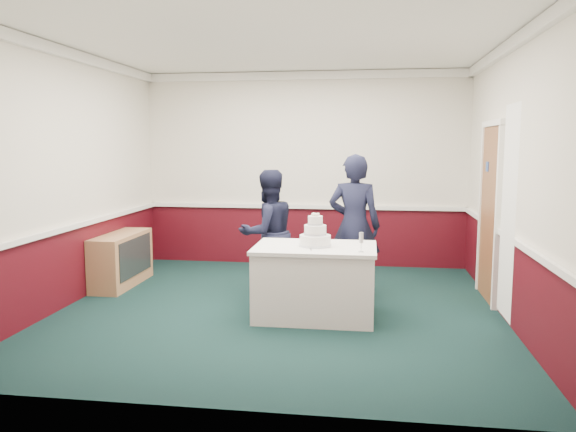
# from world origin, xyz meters

# --- Properties ---
(ground) EXTENTS (5.00, 5.00, 0.00)m
(ground) POSITION_xyz_m (0.00, 0.00, 0.00)
(ground) COLOR black
(ground) RESTS_ON ground
(room_shell) EXTENTS (5.00, 5.00, 3.00)m
(room_shell) POSITION_xyz_m (0.08, 0.61, 1.97)
(room_shell) COLOR silver
(room_shell) RESTS_ON ground
(sideboard) EXTENTS (0.41, 1.20, 0.70)m
(sideboard) POSITION_xyz_m (-2.28, 0.81, 0.35)
(sideboard) COLOR #9C714B
(sideboard) RESTS_ON ground
(cake_table) EXTENTS (1.32, 0.92, 0.79)m
(cake_table) POSITION_xyz_m (0.43, -0.21, 0.40)
(cake_table) COLOR white
(cake_table) RESTS_ON ground
(wedding_cake) EXTENTS (0.35, 0.35, 0.36)m
(wedding_cake) POSITION_xyz_m (0.43, -0.21, 0.90)
(wedding_cake) COLOR white
(wedding_cake) RESTS_ON cake_table
(cake_knife) EXTENTS (0.05, 0.22, 0.00)m
(cake_knife) POSITION_xyz_m (0.40, -0.41, 0.79)
(cake_knife) COLOR silver
(cake_knife) RESTS_ON cake_table
(champagne_flute) EXTENTS (0.05, 0.05, 0.21)m
(champagne_flute) POSITION_xyz_m (0.93, -0.49, 0.93)
(champagne_flute) COLOR silver
(champagne_flute) RESTS_ON cake_table
(person_man) EXTENTS (0.97, 0.94, 1.58)m
(person_man) POSITION_xyz_m (-0.24, 0.61, 0.79)
(person_man) COLOR black
(person_man) RESTS_ON ground
(person_woman) EXTENTS (0.70, 0.52, 1.78)m
(person_woman) POSITION_xyz_m (0.83, 0.72, 0.89)
(person_woman) COLOR black
(person_woman) RESTS_ON ground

